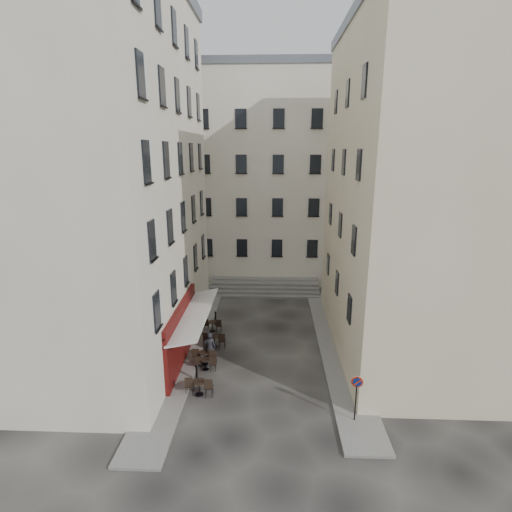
# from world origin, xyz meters

# --- Properties ---
(ground) EXTENTS (90.00, 90.00, 0.00)m
(ground) POSITION_xyz_m (0.00, 0.00, 0.00)
(ground) COLOR black
(ground) RESTS_ON ground
(sidewalk_left) EXTENTS (2.00, 22.00, 0.12)m
(sidewalk_left) POSITION_xyz_m (-4.50, 4.00, 0.06)
(sidewalk_left) COLOR slate
(sidewalk_left) RESTS_ON ground
(sidewalk_right) EXTENTS (2.00, 18.00, 0.12)m
(sidewalk_right) POSITION_xyz_m (4.50, 3.00, 0.06)
(sidewalk_right) COLOR slate
(sidewalk_right) RESTS_ON ground
(building_left) EXTENTS (12.20, 16.20, 20.60)m
(building_left) POSITION_xyz_m (-10.50, 3.00, 10.31)
(building_left) COLOR beige
(building_left) RESTS_ON ground
(building_right) EXTENTS (12.20, 14.20, 18.60)m
(building_right) POSITION_xyz_m (10.50, 3.50, 9.31)
(building_right) COLOR #BDB38C
(building_right) RESTS_ON ground
(building_back) EXTENTS (18.20, 10.20, 18.60)m
(building_back) POSITION_xyz_m (-1.00, 19.00, 9.31)
(building_back) COLOR beige
(building_back) RESTS_ON ground
(cafe_storefront) EXTENTS (1.74, 7.30, 3.50)m
(cafe_storefront) POSITION_xyz_m (-4.32, 1.00, 1.88)
(cafe_storefront) COLOR #450A09
(cafe_storefront) RESTS_ON ground
(stone_steps) EXTENTS (9.00, 3.15, 0.80)m
(stone_steps) POSITION_xyz_m (0.00, 12.57, 0.40)
(stone_steps) COLOR #625F5D
(stone_steps) RESTS_ON ground
(bollard_near) EXTENTS (0.12, 0.12, 0.98)m
(bollard_near) POSITION_xyz_m (-3.25, -1.00, 0.53)
(bollard_near) COLOR black
(bollard_near) RESTS_ON ground
(bollard_mid) EXTENTS (0.12, 0.12, 0.98)m
(bollard_mid) POSITION_xyz_m (-3.25, 2.50, 0.53)
(bollard_mid) COLOR black
(bollard_mid) RESTS_ON ground
(bollard_far) EXTENTS (0.12, 0.12, 0.98)m
(bollard_far) POSITION_xyz_m (-3.25, 6.00, 0.53)
(bollard_far) COLOR black
(bollard_far) RESTS_ON ground
(no_parking_sign) EXTENTS (0.51, 0.14, 2.27)m
(no_parking_sign) POSITION_xyz_m (4.30, -3.85, 1.61)
(no_parking_sign) COLOR black
(no_parking_sign) RESTS_ON ground
(bistro_table_a) EXTENTS (1.37, 0.64, 0.96)m
(bistro_table_a) POSITION_xyz_m (-2.90, -2.13, 0.49)
(bistro_table_a) COLOR black
(bistro_table_a) RESTS_ON ground
(bistro_table_b) EXTENTS (1.16, 0.54, 0.81)m
(bistro_table_b) POSITION_xyz_m (-2.97, 0.18, 0.42)
(bistro_table_b) COLOR black
(bistro_table_b) RESTS_ON ground
(bistro_table_c) EXTENTS (1.38, 0.65, 0.97)m
(bistro_table_c) POSITION_xyz_m (-3.12, 0.73, 0.50)
(bistro_table_c) COLOR black
(bistro_table_c) RESTS_ON ground
(bistro_table_d) EXTENTS (1.37, 0.64, 0.96)m
(bistro_table_d) POSITION_xyz_m (-2.87, 2.76, 0.49)
(bistro_table_d) COLOR black
(bistro_table_d) RESTS_ON ground
(bistro_table_e) EXTENTS (1.23, 0.58, 0.87)m
(bistro_table_e) POSITION_xyz_m (-3.30, 4.96, 0.44)
(bistro_table_e) COLOR black
(bistro_table_e) RESTS_ON ground
(pedestrian) EXTENTS (0.72, 0.51, 1.90)m
(pedestrian) POSITION_xyz_m (-2.85, 0.91, 0.95)
(pedestrian) COLOR black
(pedestrian) RESTS_ON ground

